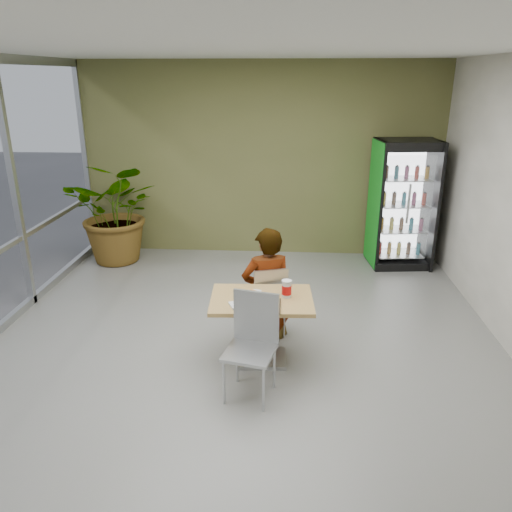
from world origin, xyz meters
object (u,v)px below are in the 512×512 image
object	(u,v)px
chair_far	(269,296)
chair_near	(253,336)
soda_cup	(287,289)
beverage_fridge	(402,204)
dining_table	(262,316)
cafeteria_tray	(258,306)
potted_plant	(118,212)
seated_woman	(267,295)

from	to	relation	value
chair_far	chair_near	bearing A→B (deg)	67.63
soda_cup	chair_near	bearing A→B (deg)	-117.53
chair_far	beverage_fridge	xyz separation A→B (m)	(2.02, 2.59, 0.49)
dining_table	beverage_fridge	size ratio (longest dim) A/B	0.55
chair_far	soda_cup	distance (m)	0.61
cafeteria_tray	beverage_fridge	xyz separation A→B (m)	(2.09, 3.34, 0.25)
cafeteria_tray	potted_plant	bearing A→B (deg)	128.09
chair_far	cafeteria_tray	xyz separation A→B (m)	(-0.08, -0.75, 0.24)
dining_table	seated_woman	distance (m)	0.57
chair_far	chair_near	size ratio (longest dim) A/B	0.88
seated_woman	potted_plant	world-z (taller)	potted_plant
chair_near	cafeteria_tray	distance (m)	0.38
chair_far	dining_table	bearing A→B (deg)	67.29
soda_cup	potted_plant	size ratio (longest dim) A/B	0.11
dining_table	chair_near	bearing A→B (deg)	-95.35
chair_far	cafeteria_tray	bearing A→B (deg)	67.42
chair_near	dining_table	bearing A→B (deg)	97.72
cafeteria_tray	dining_table	bearing A→B (deg)	84.42
cafeteria_tray	seated_woman	bearing A→B (deg)	86.36
chair_far	seated_woman	bearing A→B (deg)	-72.74
soda_cup	dining_table	bearing A→B (deg)	-169.68
chair_near	cafeteria_tray	size ratio (longest dim) A/B	2.29
chair_far	potted_plant	xyz separation A→B (m)	(-2.58, 2.44, 0.32)
seated_woman	beverage_fridge	xyz separation A→B (m)	(2.04, 2.55, 0.49)
soda_cup	seated_woman	bearing A→B (deg)	113.74
beverage_fridge	dining_table	bearing A→B (deg)	-129.70
dining_table	seated_woman	bearing A→B (deg)	87.09
seated_woman	beverage_fridge	world-z (taller)	beverage_fridge
chair_near	soda_cup	world-z (taller)	chair_near
chair_far	seated_woman	size ratio (longest dim) A/B	0.54
soda_cup	cafeteria_tray	distance (m)	0.39
dining_table	potted_plant	xyz separation A→B (m)	(-2.52, 2.98, 0.31)
dining_table	seated_woman	xyz separation A→B (m)	(0.03, 0.57, -0.01)
beverage_fridge	potted_plant	size ratio (longest dim) A/B	1.20
soda_cup	beverage_fridge	distance (m)	3.57
potted_plant	dining_table	bearing A→B (deg)	-49.71
dining_table	potted_plant	bearing A→B (deg)	130.29
chair_near	seated_woman	xyz separation A→B (m)	(0.08, 1.12, -0.07)
seated_woman	potted_plant	bearing A→B (deg)	-59.97
seated_woman	potted_plant	xyz separation A→B (m)	(-2.55, 2.40, 0.32)
dining_table	chair_far	bearing A→B (deg)	83.98
seated_woman	soda_cup	size ratio (longest dim) A/B	8.78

